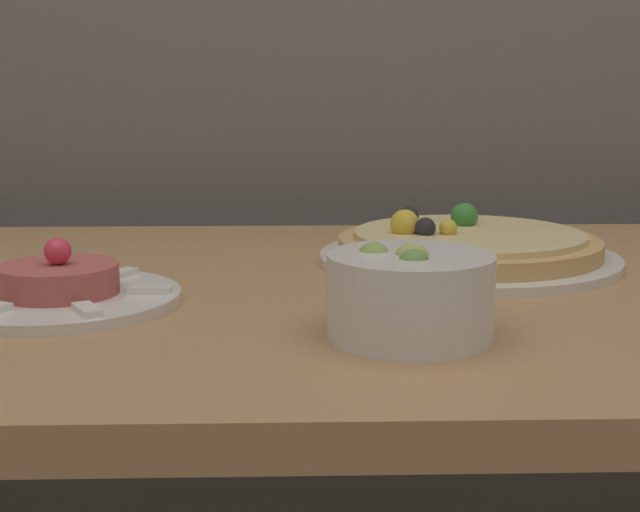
% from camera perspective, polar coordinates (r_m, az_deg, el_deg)
% --- Properties ---
extents(dining_table, '(1.49, 0.74, 0.75)m').
position_cam_1_polar(dining_table, '(0.93, 1.73, -7.62)').
color(dining_table, '#AD7F51').
rests_on(dining_table, ground_plane).
extents(pizza_plate, '(0.34, 0.34, 0.06)m').
position_cam_1_polar(pizza_plate, '(1.02, 9.41, 0.52)').
color(pizza_plate, silver).
rests_on(pizza_plate, dining_table).
extents(tartare_plate, '(0.22, 0.22, 0.06)m').
position_cam_1_polar(tartare_plate, '(0.86, -16.31, -2.11)').
color(tartare_plate, silver).
rests_on(tartare_plate, dining_table).
extents(small_bowl, '(0.13, 0.13, 0.08)m').
position_cam_1_polar(small_bowl, '(0.72, 5.76, -2.46)').
color(small_bowl, silver).
rests_on(small_bowl, dining_table).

